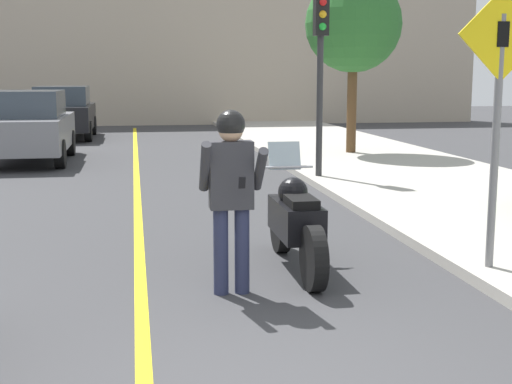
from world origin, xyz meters
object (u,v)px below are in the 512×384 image
(crossing_sign, at_px, (498,102))
(traffic_light, at_px, (321,50))
(motorcycle, at_px, (296,222))
(person_biker, at_px, (231,183))
(parked_car_black, at_px, (64,112))
(street_tree, at_px, (353,25))
(parked_car_grey, at_px, (28,126))

(crossing_sign, bearing_deg, traffic_light, 90.28)
(motorcycle, height_order, person_biker, person_biker)
(crossing_sign, bearing_deg, motorcycle, 160.26)
(crossing_sign, relative_size, parked_car_black, 0.66)
(street_tree, distance_m, parked_car_black, 10.33)
(person_biker, distance_m, parked_car_black, 17.59)
(crossing_sign, xyz_separation_m, street_tree, (1.84, 10.65, 1.47))
(person_biker, height_order, street_tree, street_tree)
(motorcycle, height_order, parked_car_grey, parked_car_grey)
(parked_car_black, bearing_deg, crossing_sign, -71.59)
(traffic_light, relative_size, parked_car_grey, 0.81)
(crossing_sign, relative_size, street_tree, 0.64)
(street_tree, relative_size, parked_car_black, 1.03)
(motorcycle, relative_size, traffic_light, 0.64)
(street_tree, bearing_deg, parked_car_black, 138.95)
(person_biker, relative_size, traffic_light, 0.51)
(street_tree, xyz_separation_m, parked_car_black, (-7.58, 6.60, -2.40))
(parked_car_black, bearing_deg, motorcycle, -76.84)
(parked_car_grey, bearing_deg, parked_car_black, 87.98)
(motorcycle, bearing_deg, crossing_sign, -19.74)
(crossing_sign, bearing_deg, person_biker, -178.59)
(traffic_light, height_order, street_tree, street_tree)
(person_biker, xyz_separation_m, crossing_sign, (2.64, 0.07, 0.72))
(person_biker, relative_size, parked_car_black, 0.41)
(motorcycle, xyz_separation_m, street_tree, (3.70, 9.98, 2.75))
(parked_car_black, bearing_deg, street_tree, -41.05)
(traffic_light, bearing_deg, person_biker, -111.20)
(street_tree, xyz_separation_m, parked_car_grey, (-7.80, 0.21, -2.40))
(motorcycle, distance_m, person_biker, 1.21)
(traffic_light, bearing_deg, street_tree, 64.87)
(parked_car_grey, xyz_separation_m, parked_car_black, (0.22, 6.39, 0.00))
(crossing_sign, distance_m, street_tree, 10.91)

